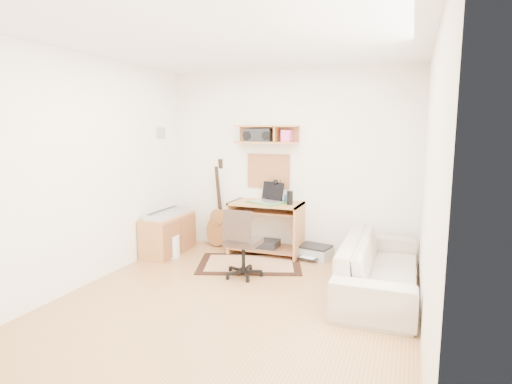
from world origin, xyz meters
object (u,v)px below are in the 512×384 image
(task_chair, at_px, (243,242))
(sofa, at_px, (380,257))
(desk, at_px, (266,228))
(printer, at_px, (315,252))
(cabinet, at_px, (168,234))

(task_chair, distance_m, sofa, 1.59)
(desk, bearing_deg, printer, 5.31)
(printer, bearing_deg, task_chair, -109.54)
(task_chair, xyz_separation_m, cabinet, (-1.38, 0.51, -0.15))
(printer, bearing_deg, cabinet, -152.88)
(task_chair, bearing_deg, printer, 59.04)
(printer, height_order, sofa, sofa)
(sofa, bearing_deg, printer, 44.21)
(sofa, bearing_deg, cabinet, 81.58)
(desk, distance_m, task_chair, 0.97)
(desk, relative_size, cabinet, 1.11)
(task_chair, height_order, sofa, task_chair)
(task_chair, distance_m, printer, 1.27)
(desk, distance_m, sofa, 1.86)
(task_chair, bearing_deg, cabinet, 160.93)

